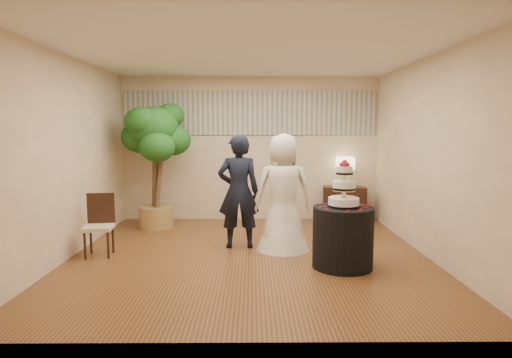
{
  "coord_description": "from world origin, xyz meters",
  "views": [
    {
      "loc": [
        0.05,
        -5.91,
        1.79
      ],
      "look_at": [
        0.1,
        0.4,
        1.05
      ],
      "focal_mm": 30.0,
      "sensor_mm": 36.0,
      "label": 1
    }
  ],
  "objects_px": {
    "bride": "(283,192)",
    "wedding_cake": "(344,184)",
    "table_lamp": "(345,172)",
    "cake_table": "(343,237)",
    "ficus_tree": "(155,165)",
    "groom": "(239,192)",
    "side_chair": "(99,226)",
    "console": "(344,204)"
  },
  "relations": [
    {
      "from": "wedding_cake",
      "to": "side_chair",
      "type": "relative_size",
      "value": 0.7
    },
    {
      "from": "bride",
      "to": "side_chair",
      "type": "relative_size",
      "value": 1.98
    },
    {
      "from": "wedding_cake",
      "to": "console",
      "type": "bearing_deg",
      "value": 77.58
    },
    {
      "from": "table_lamp",
      "to": "ficus_tree",
      "type": "height_order",
      "value": "ficus_tree"
    },
    {
      "from": "cake_table",
      "to": "ficus_tree",
      "type": "xyz_separation_m",
      "value": [
        -2.92,
        2.26,
        0.76
      ]
    },
    {
      "from": "bride",
      "to": "console",
      "type": "relative_size",
      "value": 2.13
    },
    {
      "from": "cake_table",
      "to": "ficus_tree",
      "type": "relative_size",
      "value": 0.34
    },
    {
      "from": "bride",
      "to": "console",
      "type": "height_order",
      "value": "bride"
    },
    {
      "from": "ficus_tree",
      "to": "side_chair",
      "type": "distance_m",
      "value": 1.93
    },
    {
      "from": "console",
      "to": "side_chair",
      "type": "height_order",
      "value": "side_chair"
    },
    {
      "from": "cake_table",
      "to": "table_lamp",
      "type": "height_order",
      "value": "table_lamp"
    },
    {
      "from": "groom",
      "to": "side_chair",
      "type": "xyz_separation_m",
      "value": [
        -1.96,
        -0.44,
        -0.42
      ]
    },
    {
      "from": "wedding_cake",
      "to": "ficus_tree",
      "type": "distance_m",
      "value": 3.7
    },
    {
      "from": "console",
      "to": "ficus_tree",
      "type": "bearing_deg",
      "value": -165.16
    },
    {
      "from": "cake_table",
      "to": "wedding_cake",
      "type": "xyz_separation_m",
      "value": [
        0.0,
        0.0,
        0.7
      ]
    },
    {
      "from": "table_lamp",
      "to": "groom",
      "type": "bearing_deg",
      "value": -137.49
    },
    {
      "from": "bride",
      "to": "wedding_cake",
      "type": "height_order",
      "value": "bride"
    },
    {
      "from": "table_lamp",
      "to": "side_chair",
      "type": "height_order",
      "value": "table_lamp"
    },
    {
      "from": "console",
      "to": "bride",
      "type": "bearing_deg",
      "value": -117.95
    },
    {
      "from": "groom",
      "to": "wedding_cake",
      "type": "bearing_deg",
      "value": 141.72
    },
    {
      "from": "cake_table",
      "to": "wedding_cake",
      "type": "height_order",
      "value": "wedding_cake"
    },
    {
      "from": "cake_table",
      "to": "console",
      "type": "distance_m",
      "value": 2.85
    },
    {
      "from": "groom",
      "to": "wedding_cake",
      "type": "relative_size",
      "value": 2.81
    },
    {
      "from": "table_lamp",
      "to": "cake_table",
      "type": "bearing_deg",
      "value": -102.42
    },
    {
      "from": "bride",
      "to": "side_chair",
      "type": "bearing_deg",
      "value": 2.89
    },
    {
      "from": "side_chair",
      "to": "bride",
      "type": "bearing_deg",
      "value": 1.07
    },
    {
      "from": "table_lamp",
      "to": "ficus_tree",
      "type": "distance_m",
      "value": 3.58
    },
    {
      "from": "wedding_cake",
      "to": "bride",
      "type": "bearing_deg",
      "value": 130.34
    },
    {
      "from": "cake_table",
      "to": "side_chair",
      "type": "height_order",
      "value": "side_chair"
    },
    {
      "from": "table_lamp",
      "to": "ficus_tree",
      "type": "relative_size",
      "value": 0.25
    },
    {
      "from": "groom",
      "to": "table_lamp",
      "type": "relative_size",
      "value": 2.95
    },
    {
      "from": "bride",
      "to": "cake_table",
      "type": "xyz_separation_m",
      "value": [
        0.72,
        -0.84,
        -0.47
      ]
    },
    {
      "from": "bride",
      "to": "console",
      "type": "distance_m",
      "value": 2.41
    },
    {
      "from": "bride",
      "to": "wedding_cake",
      "type": "distance_m",
      "value": 1.13
    },
    {
      "from": "cake_table",
      "to": "side_chair",
      "type": "bearing_deg",
      "value": 171.19
    },
    {
      "from": "bride",
      "to": "cake_table",
      "type": "height_order",
      "value": "bride"
    },
    {
      "from": "bride",
      "to": "ficus_tree",
      "type": "height_order",
      "value": "ficus_tree"
    },
    {
      "from": "side_chair",
      "to": "console",
      "type": "bearing_deg",
      "value": 23.82
    },
    {
      "from": "groom",
      "to": "bride",
      "type": "xyz_separation_m",
      "value": [
        0.66,
        -0.11,
        0.01
      ]
    },
    {
      "from": "ficus_tree",
      "to": "groom",
      "type": "bearing_deg",
      "value": -40.2
    },
    {
      "from": "cake_table",
      "to": "table_lamp",
      "type": "relative_size",
      "value": 1.37
    },
    {
      "from": "cake_table",
      "to": "groom",
      "type": "bearing_deg",
      "value": 145.3
    }
  ]
}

